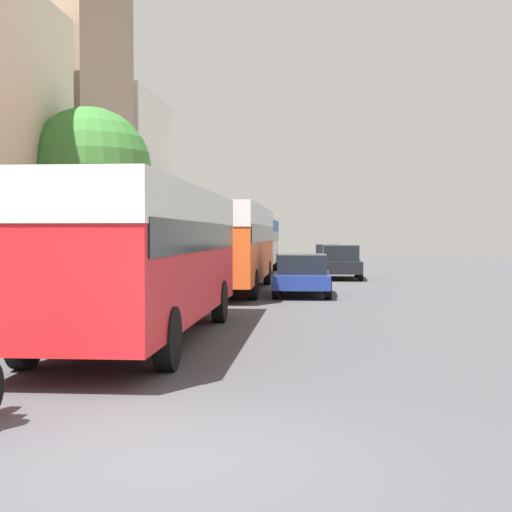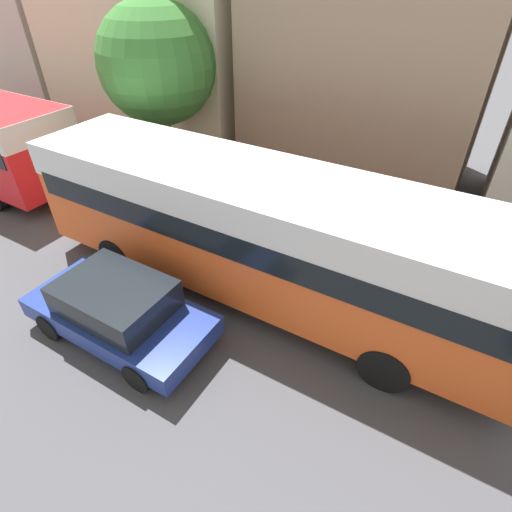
{
  "view_description": "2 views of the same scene",
  "coord_description": "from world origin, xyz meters",
  "px_view_note": "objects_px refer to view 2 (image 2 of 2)",
  "views": [
    {
      "loc": [
        1.41,
        -6.51,
        2.11
      ],
      "look_at": [
        -0.78,
        20.34,
        1.29
      ],
      "focal_mm": 50.0,
      "sensor_mm": 36.0,
      "label": 1
    },
    {
      "loc": [
        4.75,
        23.5,
        6.67
      ],
      "look_at": [
        -1.54,
        19.79,
        1.19
      ],
      "focal_mm": 28.0,
      "sensor_mm": 36.0,
      "label": 2
    }
  ],
  "objects_px": {
    "pedestrian_walking_away": "(244,174)",
    "car_crossing": "(119,309)",
    "bus_following": "(256,220)",
    "pedestrian_near_curb": "(278,192)"
  },
  "relations": [
    {
      "from": "pedestrian_walking_away",
      "to": "bus_following",
      "type": "bearing_deg",
      "value": 35.37
    },
    {
      "from": "bus_following",
      "to": "car_crossing",
      "type": "height_order",
      "value": "bus_following"
    },
    {
      "from": "car_crossing",
      "to": "pedestrian_near_curb",
      "type": "distance_m",
      "value": 5.78
    },
    {
      "from": "car_crossing",
      "to": "bus_following",
      "type": "bearing_deg",
      "value": 147.41
    },
    {
      "from": "bus_following",
      "to": "pedestrian_walking_away",
      "type": "height_order",
      "value": "bus_following"
    },
    {
      "from": "pedestrian_near_curb",
      "to": "car_crossing",
      "type": "bearing_deg",
      "value": -7.46
    },
    {
      "from": "bus_following",
      "to": "car_crossing",
      "type": "distance_m",
      "value": 3.5
    },
    {
      "from": "car_crossing",
      "to": "pedestrian_near_curb",
      "type": "height_order",
      "value": "pedestrian_near_curb"
    },
    {
      "from": "bus_following",
      "to": "pedestrian_near_curb",
      "type": "xyz_separation_m",
      "value": [
        -2.97,
        -1.01,
        -0.93
      ]
    },
    {
      "from": "pedestrian_walking_away",
      "to": "car_crossing",
      "type": "bearing_deg",
      "value": 8.2
    }
  ]
}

